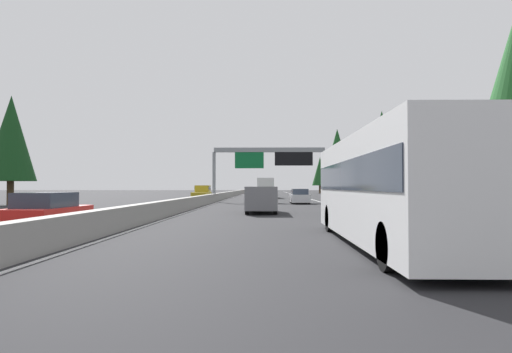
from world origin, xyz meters
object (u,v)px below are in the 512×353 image
Objects in this scene: conifer_right_far at (337,155)px; conifer_right_mid at (338,163)px; box_truck_mid_center at (266,187)px; sedan_far_left at (300,197)px; sign_gantry_overhead at (271,159)px; bus_mid_right at (389,186)px; conifer_left_near at (11,138)px; oncoming_near at (48,213)px; conifer_right_distant at (320,171)px; minivan_near_center at (261,198)px; oncoming_far at (202,192)px; conifer_right_near at (382,146)px; sedan_far_center at (265,190)px.

conifer_right_mid is at bearing 171.37° from conifer_right_far.
box_truck_mid_center reaches higher than sedan_far_left.
conifer_right_far is (39.18, -9.97, 6.89)m from sedan_far_left.
bus_mid_right is at bearing -175.52° from sign_gantry_overhead.
box_truck_mid_center is 1.02× the size of conifer_right_mid.
conifer_left_near is (27.83, 26.82, 4.39)m from bus_mid_right.
conifer_right_far is at bearing -39.94° from box_truck_mid_center.
conifer_right_far reaches higher than oncoming_near.
conifer_left_near is at bearing 152.95° from conifer_right_distant.
minivan_near_center is at bearing 170.60° from conifer_right_distant.
conifer_right_distant is at bearing -8.57° from sedan_far_left.
conifer_left_near is at bearing 111.64° from sign_gantry_overhead.
oncoming_near is 0.35× the size of conifer_right_far.
minivan_near_center reaches higher than sedan_far_left.
box_truck_mid_center is 1.52× the size of oncoming_far.
conifer_left_near is (-9.84, 36.29, -0.07)m from conifer_right_near.
box_truck_mid_center is 46.97m from conifer_right_distant.
sedan_far_center is at bearing 0.02° from box_truck_mid_center.
sedan_far_center is 1.00× the size of sedan_far_left.
conifer_right_far is at bearing 162.12° from oncoming_near.
bus_mid_right is 2.61× the size of sedan_far_left.
oncoming_far is (-8.50, 8.43, -0.70)m from box_truck_mid_center.
sedan_far_left is at bearing 38.66° from oncoming_far.
conifer_left_near is (-9.48, 23.89, 1.31)m from sign_gantry_overhead.
sedan_far_center is 0.79× the size of oncoming_far.
conifer_right_far is at bearing 179.44° from conifer_right_distant.
conifer_right_near is (5.53, -9.60, 5.49)m from sedan_far_left.
box_truck_mid_center is at bearing 76.38° from conifer_right_mid.
conifer_right_near is 1.12× the size of conifer_right_distant.
conifer_right_distant reaches higher than oncoming_near.
conifer_right_distant reaches higher than box_truck_mid_center.
sedan_far_center is 74.87m from conifer_right_near.
minivan_near_center is at bearing 167.17° from sedan_far_left.
oncoming_far is 0.55× the size of conifer_right_near.
conifer_right_far is 1.24× the size of conifer_left_near.
sedan_far_center is (111.20, 3.51, -1.03)m from bus_mid_right.
conifer_right_near is at bearing 179.37° from conifer_right_far.
bus_mid_right is 53.41m from conifer_right_mid.
conifer_right_near is 0.82× the size of conifer_right_far.
conifer_right_mid is (48.78, -18.90, 4.38)m from oncoming_near.
conifer_right_far reaches higher than conifer_right_mid.
sedan_far_left is 0.79× the size of oncoming_far.
sedan_far_center is 0.43× the size of conifer_right_near.
oncoming_far is 20.31m from conifer_right_mid.
sign_gantry_overhead reaches higher than oncoming_near.
conifer_right_near is (37.67, -9.47, 4.46)m from bus_mid_right.
box_truck_mid_center is 55.82m from sedan_far_center.
conifer_right_mid is at bearing 176.27° from conifer_right_distant.
conifer_right_near is at bearing -170.89° from conifer_right_mid.
sign_gantry_overhead is at bearing -68.36° from conifer_left_near.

